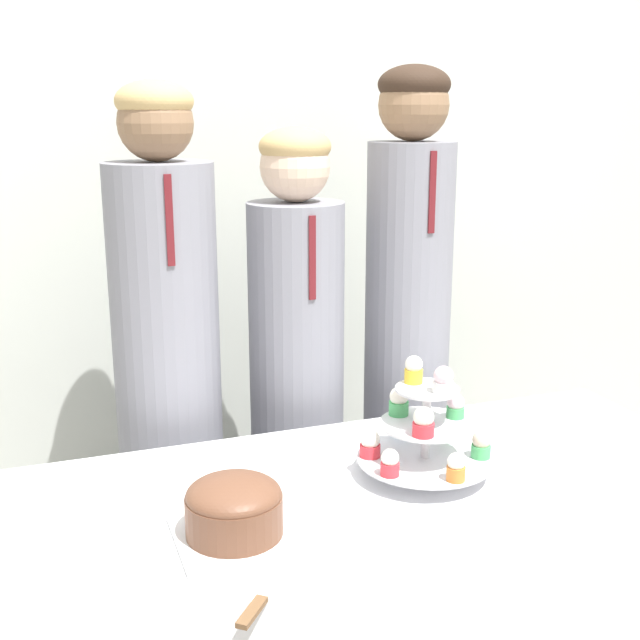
# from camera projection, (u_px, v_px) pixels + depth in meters

# --- Properties ---
(wall_back) EXTENTS (9.00, 0.06, 2.70)m
(wall_back) POSITION_uv_depth(u_px,v_px,m) (251.00, 166.00, 2.59)
(wall_back) COLOR silver
(wall_back) RESTS_ON ground_plane
(table) EXTENTS (1.63, 0.69, 0.73)m
(table) POSITION_uv_depth(u_px,v_px,m) (378.00, 622.00, 1.88)
(table) COLOR white
(table) RESTS_ON ground_plane
(round_cake) EXTENTS (0.23, 0.23, 0.12)m
(round_cake) POSITION_uv_depth(u_px,v_px,m) (234.00, 509.00, 1.53)
(round_cake) COLOR white
(round_cake) RESTS_ON table
(cake_knife) EXTENTS (0.19, 0.23, 0.01)m
(cake_knife) POSITION_uv_depth(u_px,v_px,m) (265.00, 595.00, 1.36)
(cake_knife) COLOR silver
(cake_knife) RESTS_ON table
(cupcake_stand) EXTENTS (0.31, 0.31, 0.27)m
(cupcake_stand) POSITION_uv_depth(u_px,v_px,m) (425.00, 430.00, 1.78)
(cupcake_stand) COLOR silver
(cupcake_stand) RESTS_ON table
(student_0) EXTENTS (0.28, 0.29, 1.60)m
(student_0) POSITION_uv_depth(u_px,v_px,m) (169.00, 397.00, 2.17)
(student_0) COLOR gray
(student_0) RESTS_ON ground_plane
(student_1) EXTENTS (0.27, 0.27, 1.48)m
(student_1) POSITION_uv_depth(u_px,v_px,m) (297.00, 398.00, 2.31)
(student_1) COLOR gray
(student_1) RESTS_ON ground_plane
(student_2) EXTENTS (0.25, 0.26, 1.65)m
(student_2) POSITION_uv_depth(u_px,v_px,m) (407.00, 354.00, 2.40)
(student_2) COLOR gray
(student_2) RESTS_ON ground_plane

